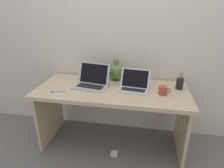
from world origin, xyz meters
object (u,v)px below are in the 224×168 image
Objects in this scene: laptop_left at (92,80)px; pen_cup at (180,83)px; green_vase at (116,71)px; power_brick at (114,153)px; scissors at (55,92)px; laptop_right at (134,84)px; coffee_mug at (163,90)px.

laptop_left reaches higher than pen_cup.
green_vase is 0.92m from power_brick.
laptop_left is 0.40m from scissors.
pen_cup is at bearing 5.29° from laptop_left.
laptop_right is 0.30m from coffee_mug.
laptop_right is 0.47m from pen_cup.
power_brick is at bearing -154.14° from pen_cup.
laptop_left is 5.57× the size of power_brick.
scissors is (-0.54, -0.47, -0.10)m from green_vase.
laptop_right reaches higher than scissors.
laptop_right is at bearing 165.09° from coffee_mug.
laptop_left is at bearing 178.78° from laptop_right.
pen_cup is at bearing 14.18° from scissors.
power_brick is at bearing -38.49° from laptop_left.
coffee_mug is 0.25m from pen_cup.
green_vase is 0.62m from coffee_mug.
scissors is at bearing -172.32° from coffee_mug.
laptop_right is 0.35m from green_vase.
coffee_mug is at bearing -136.34° from pen_cup.
green_vase is (0.22, 0.24, 0.04)m from laptop_left.
pen_cup is 2.69× the size of power_brick.
coffee_mug is (0.74, -0.09, -0.02)m from laptop_left.
pen_cup is at bearing 25.86° from power_brick.
coffee_mug is (0.52, -0.33, -0.06)m from green_vase.
green_vase is at bearing 40.88° from scissors.
scissors is (-1.24, -0.31, -0.06)m from pen_cup.
pen_cup reaches higher than coffee_mug.
pen_cup reaches higher than power_brick.
laptop_left is at bearing -174.71° from pen_cup.
coffee_mug is at bearing 7.68° from scissors.
laptop_left is 1.20× the size of laptop_right.
power_brick is (-0.64, -0.31, -0.76)m from pen_cup.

